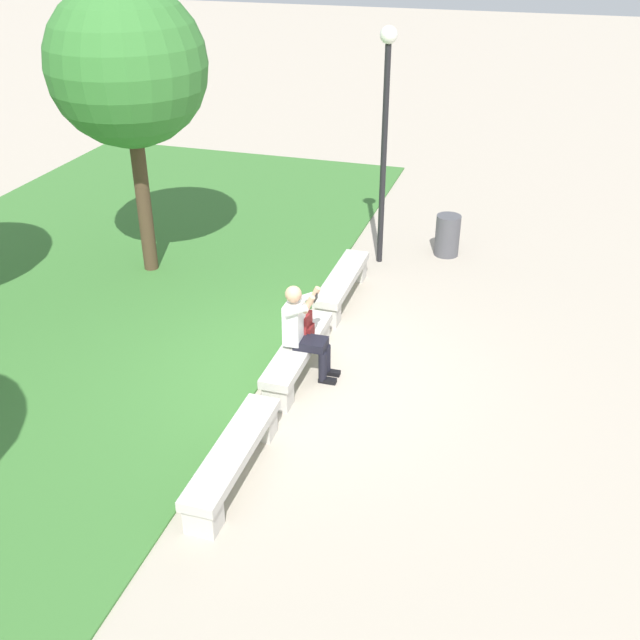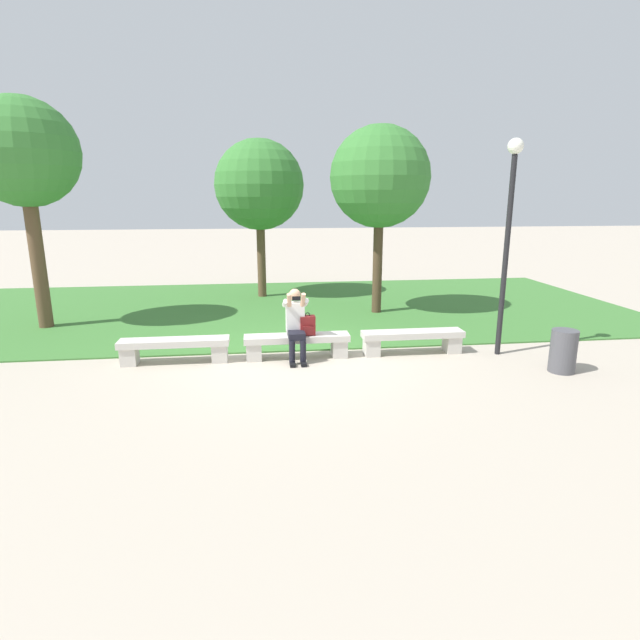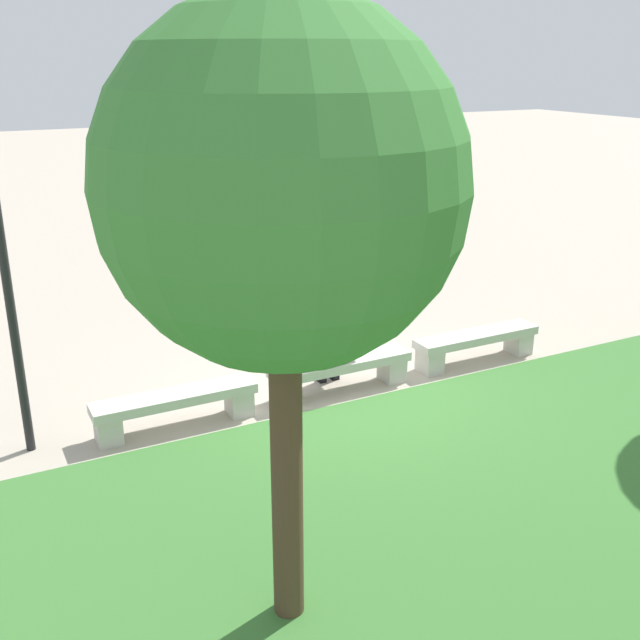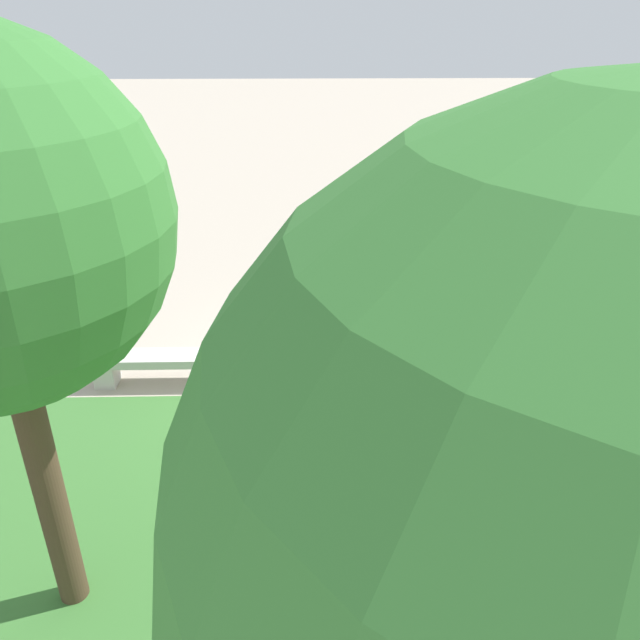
{
  "view_description": "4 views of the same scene",
  "coord_description": "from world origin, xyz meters",
  "px_view_note": "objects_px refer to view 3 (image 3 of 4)",
  "views": [
    {
      "loc": [
        -8.11,
        -2.79,
        5.62
      ],
      "look_at": [
        -0.13,
        -0.35,
        0.95
      ],
      "focal_mm": 42.0,
      "sensor_mm": 36.0,
      "label": 1
    },
    {
      "loc": [
        -0.69,
        -8.98,
        2.96
      ],
      "look_at": [
        0.4,
        -0.31,
        0.8
      ],
      "focal_mm": 28.0,
      "sensor_mm": 36.0,
      "label": 2
    },
    {
      "loc": [
        4.37,
        7.96,
        4.25
      ],
      "look_at": [
        -0.07,
        -0.74,
        0.76
      ],
      "focal_mm": 42.0,
      "sensor_mm": 36.0,
      "label": 3
    },
    {
      "loc": [
        0.29,
        7.37,
        4.68
      ],
      "look_at": [
        0.11,
        -0.05,
        0.93
      ],
      "focal_mm": 35.0,
      "sensor_mm": 36.0,
      "label": 4
    }
  ],
  "objects_px": {
    "bench_main": "(476,342)",
    "person_photographer": "(340,338)",
    "bench_near": "(340,371)",
    "bench_mid": "(175,405)",
    "tree_behind_wall": "(282,188)",
    "backpack": "(327,350)"
  },
  "relations": [
    {
      "from": "bench_main",
      "to": "person_photographer",
      "type": "distance_m",
      "value": 2.26
    },
    {
      "from": "bench_main",
      "to": "bench_near",
      "type": "distance_m",
      "value": 2.24
    },
    {
      "from": "bench_main",
      "to": "bench_mid",
      "type": "xyz_separation_m",
      "value": [
        4.48,
        0.0,
        0.0
      ]
    },
    {
      "from": "bench_main",
      "to": "tree_behind_wall",
      "type": "bearing_deg",
      "value": 37.18
    },
    {
      "from": "bench_near",
      "to": "backpack",
      "type": "distance_m",
      "value": 0.38
    },
    {
      "from": "bench_main",
      "to": "person_photographer",
      "type": "height_order",
      "value": "person_photographer"
    },
    {
      "from": "tree_behind_wall",
      "to": "bench_near",
      "type": "bearing_deg",
      "value": -124.09
    },
    {
      "from": "bench_near",
      "to": "tree_behind_wall",
      "type": "height_order",
      "value": "tree_behind_wall"
    },
    {
      "from": "bench_mid",
      "to": "backpack",
      "type": "relative_size",
      "value": 4.61
    },
    {
      "from": "tree_behind_wall",
      "to": "backpack",
      "type": "bearing_deg",
      "value": -121.66
    },
    {
      "from": "person_photographer",
      "to": "tree_behind_wall",
      "type": "bearing_deg",
      "value": 56.22
    },
    {
      "from": "bench_main",
      "to": "tree_behind_wall",
      "type": "height_order",
      "value": "tree_behind_wall"
    },
    {
      "from": "bench_near",
      "to": "tree_behind_wall",
      "type": "bearing_deg",
      "value": 55.91
    },
    {
      "from": "bench_near",
      "to": "bench_mid",
      "type": "distance_m",
      "value": 2.24
    },
    {
      "from": "backpack",
      "to": "bench_near",
      "type": "bearing_deg",
      "value": 176.35
    },
    {
      "from": "bench_mid",
      "to": "backpack",
      "type": "height_order",
      "value": "backpack"
    },
    {
      "from": "bench_mid",
      "to": "backpack",
      "type": "distance_m",
      "value": 2.06
    },
    {
      "from": "person_photographer",
      "to": "tree_behind_wall",
      "type": "relative_size",
      "value": 0.28
    },
    {
      "from": "bench_mid",
      "to": "backpack",
      "type": "xyz_separation_m",
      "value": [
        -2.04,
        -0.01,
        0.32
      ]
    },
    {
      "from": "bench_mid",
      "to": "person_photographer",
      "type": "relative_size",
      "value": 1.49
    },
    {
      "from": "bench_near",
      "to": "tree_behind_wall",
      "type": "xyz_separation_m",
      "value": [
        2.36,
        3.49,
        3.12
      ]
    },
    {
      "from": "tree_behind_wall",
      "to": "bench_mid",
      "type": "bearing_deg",
      "value": -92.02
    }
  ]
}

